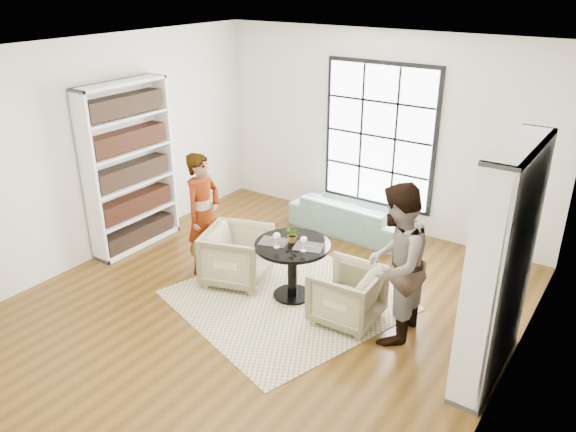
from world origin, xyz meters
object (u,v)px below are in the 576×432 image
Objects in this scene: sofa at (350,216)px; flower_centerpiece at (293,235)px; person_right at (395,264)px; wine_glass_left at (277,237)px; pedestal_table at (292,259)px; armchair_left at (237,256)px; person_left at (203,214)px; wine_glass_right at (304,241)px; armchair_right at (347,295)px.

sofa is 2.14m from flower_centerpiece.
person_right reaches higher than wine_glass_left.
flower_centerpiece is (-0.02, 0.04, 0.30)m from pedestal_table.
pedestal_table is 4.62× the size of flower_centerpiece.
flower_centerpiece reaches higher than armchair_left.
armchair_left is 0.88m from wine_glass_left.
wine_glass_left is at bearing -90.21° from person_right.
person_right reaches higher than flower_centerpiece.
flower_centerpiece is at bearing -88.41° from person_left.
sofa is 2.45m from person_left.
pedestal_table is 0.40m from wine_glass_left.
sofa is at bearing 103.78° from wine_glass_right.
armchair_right is at bearing -94.84° from person_right.
armchair_left reaches higher than armchair_right.
person_left is 1.35m from flower_centerpiece.
armchair_left is 1.61m from armchair_right.
person_left reaches higher than wine_glass_left.
wine_glass_left is 0.24m from flower_centerpiece.
person_left is 1.27m from wine_glass_left.
person_left is at bearing -177.00° from pedestal_table.
pedestal_table is at bearing 61.74° from wine_glass_left.
armchair_left is 2.23m from person_right.
wine_glass_left is (-1.45, -0.12, -0.02)m from person_right.
armchair_right is 0.97m from flower_centerpiece.
flower_centerpiece is at bearing -100.01° from armchair_left.
wine_glass_left reaches higher than sofa.
person_right is at bearing -93.02° from person_left.
pedestal_table is at bearing -90.07° from person_left.
sofa is 2.29× the size of armchair_left.
armchair_left is 4.09× the size of wine_glass_left.
person_left is at bearing 72.11° from armchair_left.
armchair_right is at bearing -107.80° from armchair_left.
flower_centerpiece is (0.79, 0.11, 0.47)m from armchair_left.
flower_centerpiece is at bearing 115.96° from pedestal_table.
person_left is (-1.04, -2.15, 0.55)m from sofa.
armchair_left is at bearing 179.46° from wine_glass_right.
sofa is 1.03× the size of person_right.
person_left is at bearing -92.37° from armchair_right.
person_left reaches higher than pedestal_table.
armchair_right is at bearing 7.43° from wine_glass_left.
sofa is at bearing -28.85° from person_left.
person_right is (0.55, -0.00, 0.56)m from armchair_right.
wine_glass_left is 1.05× the size of wine_glass_right.
person_right is 9.14× the size of wine_glass_left.
armchair_right is 0.45× the size of person_left.
flower_centerpiece is (-0.82, 0.11, 0.50)m from armchair_right.
person_left is 1.57m from wine_glass_right.
wine_glass_left is (-0.90, -0.12, 0.54)m from armchair_right.
person_right reaches higher than wine_glass_right.
sofa is 9.84× the size of wine_glass_right.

